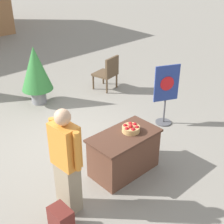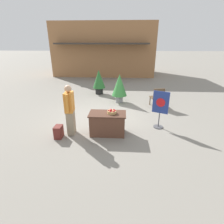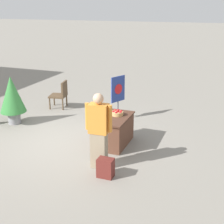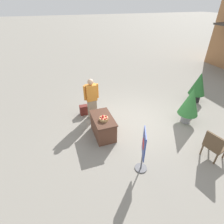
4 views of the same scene
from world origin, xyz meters
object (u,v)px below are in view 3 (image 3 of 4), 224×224
object	(u,v)px
person_visitor	(99,131)
potted_plant_near_left	(12,96)
backpack	(106,168)
patio_chair	(61,93)
poster_board	(118,96)
display_table	(115,131)
apple_basket	(117,113)

from	to	relation	value
person_visitor	potted_plant_near_left	distance (m)	3.85
backpack	potted_plant_near_left	bearing A→B (deg)	63.13
patio_chair	poster_board	bearing A→B (deg)	159.49
backpack	poster_board	xyz separation A→B (m)	(3.47, 0.97, 0.55)
person_visitor	potted_plant_near_left	size ratio (longest dim) A/B	1.16
display_table	potted_plant_near_left	bearing A→B (deg)	84.55
patio_chair	person_visitor	bearing A→B (deg)	118.38
apple_basket	potted_plant_near_left	size ratio (longest dim) A/B	0.21
poster_board	patio_chair	size ratio (longest dim) A/B	1.45
poster_board	potted_plant_near_left	size ratio (longest dim) A/B	0.94
display_table	backpack	distance (m)	1.66
apple_basket	person_visitor	bearing A→B (deg)	-176.98
backpack	poster_board	bearing A→B (deg)	15.65
backpack	potted_plant_near_left	xyz separation A→B (m)	(1.93, 3.81, 0.67)
apple_basket	backpack	size ratio (longest dim) A/B	0.73
display_table	poster_board	xyz separation A→B (m)	(1.86, 0.59, 0.37)
person_visitor	patio_chair	bearing A→B (deg)	36.79
person_visitor	patio_chair	world-z (taller)	person_visitor
display_table	apple_basket	size ratio (longest dim) A/B	4.03
potted_plant_near_left	apple_basket	bearing A→B (deg)	-92.95
person_visitor	patio_chair	size ratio (longest dim) A/B	1.80
patio_chair	potted_plant_near_left	xyz separation A→B (m)	(-1.87, 0.58, 0.35)
person_visitor	display_table	bearing A→B (deg)	-0.00
display_table	apple_basket	world-z (taller)	apple_basket
person_visitor	potted_plant_near_left	xyz separation A→B (m)	(1.58, 3.52, -0.00)
apple_basket	person_visitor	world-z (taller)	person_visitor
display_table	potted_plant_near_left	world-z (taller)	potted_plant_near_left
poster_board	patio_chair	world-z (taller)	poster_board
person_visitor	potted_plant_near_left	world-z (taller)	person_visitor
potted_plant_near_left	poster_board	bearing A→B (deg)	-61.67
backpack	potted_plant_near_left	distance (m)	4.33
display_table	person_visitor	world-z (taller)	person_visitor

